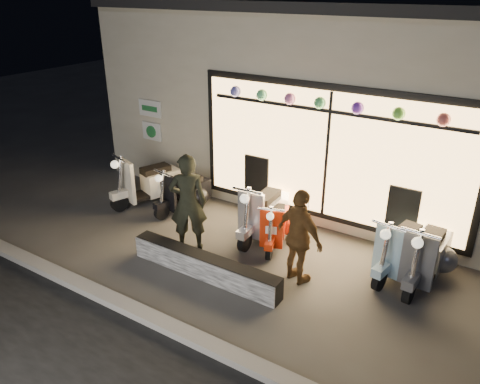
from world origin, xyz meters
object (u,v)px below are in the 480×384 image
object	(u,v)px
scooter_red	(276,223)
woman	(300,237)
scooter_silver	(266,211)
graffiti_barrier	(205,266)
man	(188,203)

from	to	relation	value
scooter_red	woman	size ratio (longest dim) A/B	0.80
scooter_silver	scooter_red	size ratio (longest dim) A/B	1.23
graffiti_barrier	scooter_red	distance (m)	1.73
graffiti_barrier	scooter_silver	distance (m)	1.90
scooter_red	woman	xyz separation A→B (m)	(0.93, -0.94, 0.44)
man	scooter_silver	bearing A→B (deg)	-158.49
scooter_silver	woman	distance (m)	1.75
scooter_silver	man	distance (m)	1.61
scooter_red	woman	world-z (taller)	woman
graffiti_barrier	man	distance (m)	1.23
man	woman	distance (m)	2.15
woman	scooter_silver	bearing A→B (deg)	-21.47
scooter_red	woman	distance (m)	1.39
scooter_silver	woman	bearing A→B (deg)	-45.02
scooter_red	man	distance (m)	1.70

